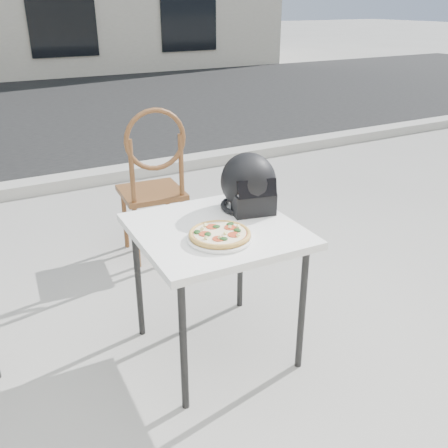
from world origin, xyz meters
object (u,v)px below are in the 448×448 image
plate (220,238)px  helmet (249,185)px  pizza (220,234)px  cafe_table_main (216,239)px  cafe_chair_main (153,177)px

plate → helmet: helmet is taller
pizza → plate: bearing=-99.1°
cafe_table_main → cafe_chair_main: (0.13, 1.16, -0.04)m
cafe_table_main → cafe_chair_main: 1.17m
plate → pizza: pizza is taller
helmet → cafe_chair_main: (-0.14, 1.03, -0.24)m
cafe_table_main → pizza: size_ratio=2.46×
cafe_table_main → pizza: 0.17m
pizza → helmet: size_ratio=0.90×
cafe_table_main → cafe_chair_main: cafe_chair_main is taller
cafe_table_main → helmet: helmet is taller
pizza → helmet: (0.32, 0.26, 0.10)m
cafe_table_main → plate: size_ratio=2.00×
plate → cafe_chair_main: size_ratio=0.35×
cafe_table_main → cafe_chair_main: size_ratio=0.71×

